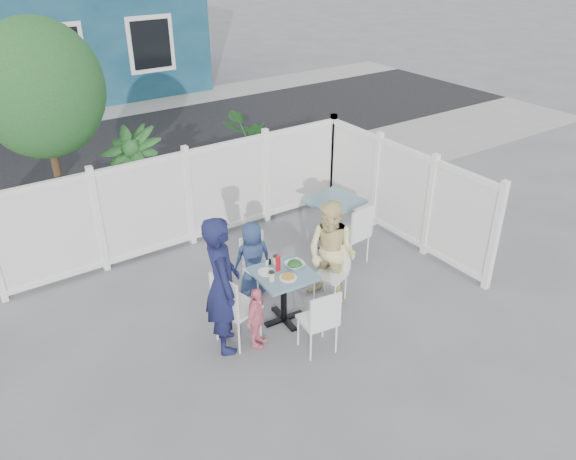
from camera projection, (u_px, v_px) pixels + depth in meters
ground at (266, 318)px, 7.51m from camera, size 80.00×80.00×0.00m
near_sidewalk at (154, 212)px, 10.26m from camera, size 24.00×2.60×0.01m
street at (91, 153)px, 12.94m from camera, size 24.00×5.00×0.01m
far_sidewalk at (56, 120)px, 15.18m from camera, size 24.00×1.60×0.01m
fence_back at (189, 200)px, 8.92m from camera, size 5.86×0.08×1.60m
fence_right at (402, 195)px, 9.06m from camera, size 0.08×3.66×1.60m
tree at (40, 90)px, 7.87m from camera, size 1.80×1.62×3.59m
potted_shrub_a at (135, 185)px, 9.05m from camera, size 1.42×1.42×1.86m
potted_shrub_b at (265, 160)px, 10.23m from camera, size 2.04×2.02×1.71m
main_table at (284, 284)px, 7.19m from camera, size 0.76×0.76×0.75m
spare_table at (334, 210)px, 8.95m from camera, size 0.88×0.88×0.81m
chair_left at (232, 304)px, 6.78m from camera, size 0.55×0.56×1.02m
chair_right at (333, 268)px, 7.68m from camera, size 0.49×0.49×0.84m
chair_back at (256, 260)px, 7.82m from camera, size 0.44×0.43×0.88m
chair_near at (321, 318)px, 6.65m from camera, size 0.46×0.45×0.90m
chair_spare at (356, 231)px, 8.45m from camera, size 0.49×0.47×0.98m
man at (222, 285)px, 6.61m from camera, size 0.62×0.75×1.78m
woman at (332, 253)px, 7.54m from camera, size 0.80×0.88×1.49m
boy at (253, 259)px, 7.78m from camera, size 0.59×0.43×1.10m
toddler at (256, 318)px, 6.82m from camera, size 0.51×0.45×0.83m
plate_main at (288, 278)px, 6.99m from camera, size 0.22×0.22×0.01m
plate_side at (266, 272)px, 7.11m from camera, size 0.22×0.22×0.01m
salad_bowl at (295, 265)px, 7.21m from camera, size 0.24×0.24×0.06m
coffee_cup_a at (272, 277)px, 6.92m from camera, size 0.08×0.08×0.12m
coffee_cup_b at (276, 260)px, 7.26m from camera, size 0.07×0.07×0.11m
ketchup_bottle at (278, 264)px, 7.11m from camera, size 0.06×0.06×0.20m
salt_shaker at (267, 263)px, 7.24m from camera, size 0.03×0.03×0.07m
pepper_shaker at (270, 262)px, 7.27m from camera, size 0.03×0.03×0.07m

